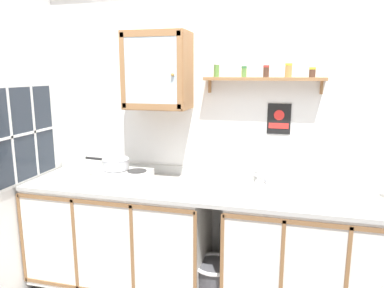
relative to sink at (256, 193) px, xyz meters
The scene contains 13 objects.
back_wall 0.50m from the sink, 124.29° to the left, with size 3.86×0.07×2.48m.
lower_cabinet_run 1.19m from the sink, behind, with size 1.45×0.64×0.90m.
lower_cabinet_run_right 0.76m from the sink, ahead, with size 1.63×0.64×0.90m.
countertop 0.21m from the sink, 168.44° to the right, with size 3.22×0.66×0.03m, color #B2B2AD.
backsplash 0.34m from the sink, 127.67° to the left, with size 3.22×0.02×0.08m, color #B2B2AD.
sink is the anchor object (origin of this frame).
hot_plate_stove 1.05m from the sink, behind, with size 0.39×0.29×0.09m.
saucepan 1.15m from the sink, behind, with size 0.40×0.22×0.09m.
wall_cabinet 1.21m from the sink, behind, with size 0.50×0.34×0.60m.
spice_shelf 0.88m from the sink, 86.82° to the left, with size 0.91×0.14×0.23m.
warning_sign 0.61m from the sink, 63.11° to the left, with size 0.18×0.01×0.24m.
window 1.89m from the sink, behind, with size 0.03×0.78×0.78m.
trash_bin 0.78m from the sink, 156.09° to the right, with size 0.33×0.33×0.37m.
Camera 1 is at (0.37, -2.30, 1.79)m, focal length 33.34 mm.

